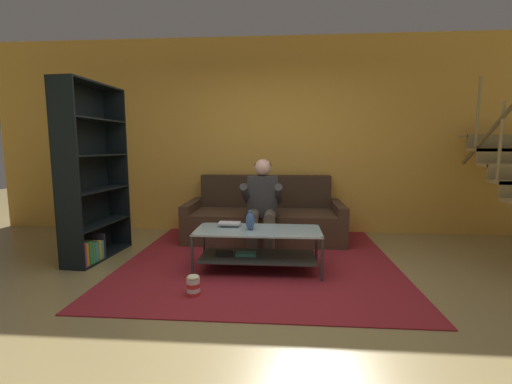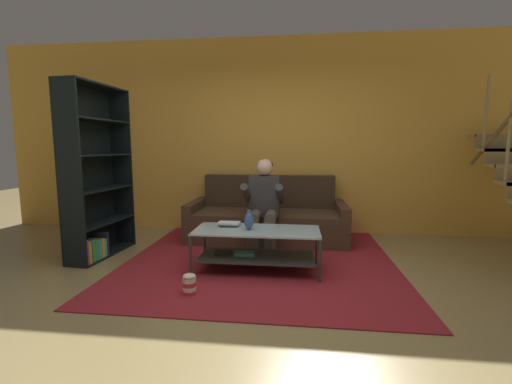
{
  "view_description": "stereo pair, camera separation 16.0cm",
  "coord_description": "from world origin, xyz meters",
  "px_view_note": "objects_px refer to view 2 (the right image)",
  "views": [
    {
      "loc": [
        0.26,
        -2.8,
        1.3
      ],
      "look_at": [
        -0.02,
        0.97,
        0.8
      ],
      "focal_mm": 24.0,
      "sensor_mm": 36.0,
      "label": 1
    },
    {
      "loc": [
        0.42,
        -2.78,
        1.3
      ],
      "look_at": [
        -0.02,
        0.97,
        0.8
      ],
      "focal_mm": 24.0,
      "sensor_mm": 36.0,
      "label": 2
    }
  ],
  "objects_px": {
    "book_stack": "(229,224)",
    "person_seated_center": "(264,201)",
    "vase": "(249,221)",
    "bookshelf": "(93,184)",
    "couch": "(267,219)",
    "coffee_table": "(256,243)",
    "popcorn_tub": "(189,284)"
  },
  "relations": [
    {
      "from": "book_stack",
      "to": "person_seated_center",
      "type": "bearing_deg",
      "value": 62.66
    },
    {
      "from": "vase",
      "to": "book_stack",
      "type": "bearing_deg",
      "value": 147.92
    },
    {
      "from": "bookshelf",
      "to": "person_seated_center",
      "type": "bearing_deg",
      "value": 12.66
    },
    {
      "from": "couch",
      "to": "coffee_table",
      "type": "height_order",
      "value": "couch"
    },
    {
      "from": "person_seated_center",
      "to": "bookshelf",
      "type": "xyz_separation_m",
      "value": [
        -1.98,
        -0.44,
        0.24
      ]
    },
    {
      "from": "person_seated_center",
      "to": "vase",
      "type": "relative_size",
      "value": 5.55
    },
    {
      "from": "couch",
      "to": "bookshelf",
      "type": "distance_m",
      "value": 2.28
    },
    {
      "from": "person_seated_center",
      "to": "popcorn_tub",
      "type": "distance_m",
      "value": 1.58
    },
    {
      "from": "coffee_table",
      "to": "popcorn_tub",
      "type": "height_order",
      "value": "coffee_table"
    },
    {
      "from": "book_stack",
      "to": "popcorn_tub",
      "type": "height_order",
      "value": "book_stack"
    },
    {
      "from": "person_seated_center",
      "to": "coffee_table",
      "type": "xyz_separation_m",
      "value": [
        -0.01,
        -0.74,
        -0.33
      ]
    },
    {
      "from": "person_seated_center",
      "to": "book_stack",
      "type": "bearing_deg",
      "value": -117.34
    },
    {
      "from": "person_seated_center",
      "to": "couch",
      "type": "bearing_deg",
      "value": 90.0
    },
    {
      "from": "bookshelf",
      "to": "coffee_table",
      "type": "bearing_deg",
      "value": -8.46
    },
    {
      "from": "couch",
      "to": "popcorn_tub",
      "type": "xyz_separation_m",
      "value": [
        -0.53,
        -1.93,
        -0.19
      ]
    },
    {
      "from": "person_seated_center",
      "to": "popcorn_tub",
      "type": "bearing_deg",
      "value": -110.65
    },
    {
      "from": "book_stack",
      "to": "bookshelf",
      "type": "bearing_deg",
      "value": 174.09
    },
    {
      "from": "coffee_table",
      "to": "couch",
      "type": "bearing_deg",
      "value": 89.42
    },
    {
      "from": "vase",
      "to": "bookshelf",
      "type": "bearing_deg",
      "value": 170.41
    },
    {
      "from": "coffee_table",
      "to": "popcorn_tub",
      "type": "relative_size",
      "value": 6.8
    },
    {
      "from": "book_stack",
      "to": "coffee_table",
      "type": "bearing_deg",
      "value": -21.52
    },
    {
      "from": "bookshelf",
      "to": "book_stack",
      "type": "bearing_deg",
      "value": -5.91
    },
    {
      "from": "person_seated_center",
      "to": "bookshelf",
      "type": "distance_m",
      "value": 2.04
    },
    {
      "from": "vase",
      "to": "bookshelf",
      "type": "relative_size",
      "value": 0.1
    },
    {
      "from": "book_stack",
      "to": "bookshelf",
      "type": "relative_size",
      "value": 0.12
    },
    {
      "from": "couch",
      "to": "person_seated_center",
      "type": "bearing_deg",
      "value": -90.0
    },
    {
      "from": "vase",
      "to": "couch",
      "type": "bearing_deg",
      "value": 86.44
    },
    {
      "from": "vase",
      "to": "bookshelf",
      "type": "distance_m",
      "value": 1.95
    },
    {
      "from": "couch",
      "to": "popcorn_tub",
      "type": "relative_size",
      "value": 11.34
    },
    {
      "from": "coffee_table",
      "to": "vase",
      "type": "distance_m",
      "value": 0.26
    },
    {
      "from": "person_seated_center",
      "to": "book_stack",
      "type": "relative_size",
      "value": 4.85
    },
    {
      "from": "coffee_table",
      "to": "bookshelf",
      "type": "bearing_deg",
      "value": 171.54
    }
  ]
}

